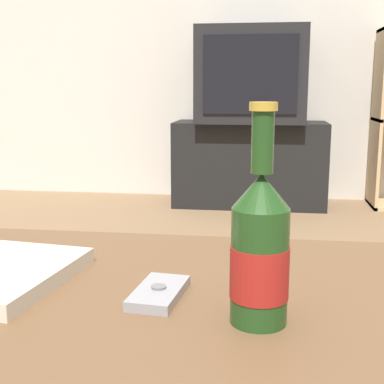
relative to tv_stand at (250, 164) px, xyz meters
name	(u,v)px	position (x,y,z in m)	size (l,w,h in m)	color
back_wall	(239,1)	(-0.10, 0.27, 1.03)	(8.00, 0.05, 2.60)	beige
coffee_table	(116,351)	(-0.10, -2.75, 0.13)	(1.16, 0.68, 0.47)	brown
tv_stand	(250,164)	(0.00, 0.00, 0.00)	(0.95, 0.40, 0.53)	black
television	(251,76)	(0.00, 0.00, 0.55)	(0.65, 0.56, 0.57)	black
beer_bottle	(260,250)	(0.09, -2.78, 0.29)	(0.07, 0.07, 0.27)	#1E4219
cell_phone	(159,293)	(-0.04, -2.72, 0.21)	(0.07, 0.12, 0.02)	gray
table_book	(4,275)	(-0.28, -2.70, 0.21)	(0.20, 0.26, 0.02)	beige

